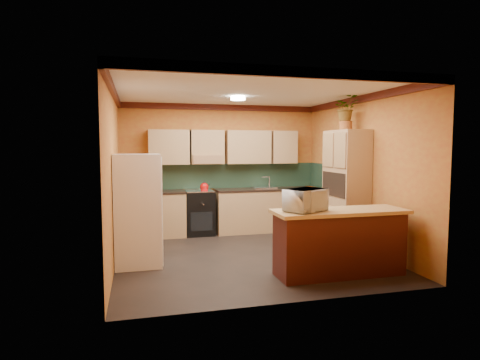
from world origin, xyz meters
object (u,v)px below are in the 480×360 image
(fridge, at_px, (138,210))
(breakfast_bar, at_px, (339,244))
(base_cabinets_back, at_px, (229,212))
(stove, at_px, (199,213))
(pantry, at_px, (346,189))
(microwave, at_px, (306,200))

(fridge, xyz_separation_m, breakfast_bar, (2.75, -1.20, -0.41))
(base_cabinets_back, xyz_separation_m, fridge, (-1.85, -1.91, 0.41))
(stove, xyz_separation_m, pantry, (2.37, -1.73, 0.59))
(pantry, bearing_deg, microwave, -135.03)
(stove, relative_size, breakfast_bar, 0.51)
(base_cabinets_back, relative_size, microwave, 6.56)
(fridge, xyz_separation_m, pantry, (3.60, 0.18, 0.20))
(fridge, bearing_deg, microwave, -28.31)
(fridge, bearing_deg, pantry, 2.84)
(breakfast_bar, bearing_deg, microwave, 180.00)
(base_cabinets_back, height_order, breakfast_bar, same)
(base_cabinets_back, xyz_separation_m, microwave, (0.37, -3.10, 0.64))
(stove, bearing_deg, microwave, -72.21)
(stove, distance_m, breakfast_bar, 3.46)
(microwave, bearing_deg, stove, 78.33)
(breakfast_bar, bearing_deg, base_cabinets_back, 106.07)
(fridge, bearing_deg, base_cabinets_back, 45.82)
(breakfast_bar, xyz_separation_m, microwave, (-0.52, 0.00, 0.64))
(pantry, relative_size, breakfast_bar, 1.17)
(stove, distance_m, microwave, 3.32)
(stove, relative_size, fridge, 0.54)
(stove, height_order, breakfast_bar, stove)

